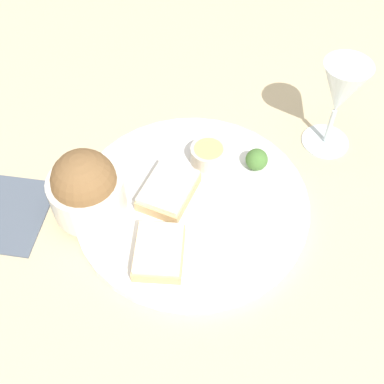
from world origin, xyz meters
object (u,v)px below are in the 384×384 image
sauce_ramekin (208,154)px  wine_glass (340,93)px  cheese_toast_near (169,190)px  cheese_toast_far (159,251)px  salad_bowl (86,188)px  napkin (8,213)px

sauce_ramekin → wine_glass: 0.22m
cheese_toast_near → cheese_toast_far: same height
salad_bowl → cheese_toast_far: bearing=43.1°
wine_glass → cheese_toast_far: bearing=-58.1°
salad_bowl → napkin: size_ratio=0.66×
napkin → wine_glass: bearing=98.2°
salad_bowl → wine_glass: wine_glass is taller
salad_bowl → cheese_toast_far: (0.10, 0.09, -0.03)m
cheese_toast_near → napkin: cheese_toast_near is taller
sauce_ramekin → cheese_toast_near: bearing=-49.5°
salad_bowl → cheese_toast_near: salad_bowl is taller
salad_bowl → cheese_toast_far: size_ratio=1.13×
napkin → cheese_toast_near: bearing=87.6°
salad_bowl → cheese_toast_far: salad_bowl is taller
cheese_toast_near → cheese_toast_far: size_ratio=1.19×
sauce_ramekin → cheese_toast_near: 0.09m
cheese_toast_near → wine_glass: wine_glass is taller
cheese_toast_far → wine_glass: wine_glass is taller
salad_bowl → napkin: salad_bowl is taller
wine_glass → salad_bowl: bearing=-77.1°
sauce_ramekin → cheese_toast_near: sauce_ramekin is taller
sauce_ramekin → cheese_toast_far: bearing=-30.4°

